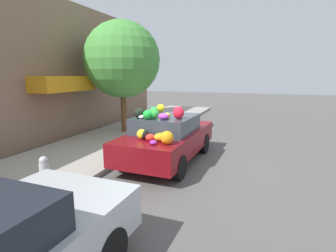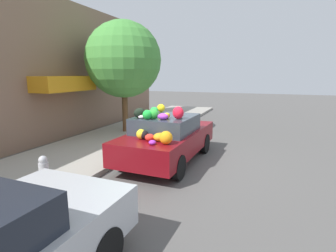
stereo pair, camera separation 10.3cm
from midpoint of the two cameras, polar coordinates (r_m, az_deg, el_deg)
ground_plane at (r=7.84m, az=0.13°, el=-7.52°), size 60.00×60.00×0.00m
sidewalk_curb at (r=9.09m, az=-16.02°, el=-4.85°), size 24.00×3.20×0.14m
building_facade at (r=10.30m, az=-26.82°, el=10.78°), size 18.00×1.20×5.34m
street_tree at (r=11.07m, az=-9.39°, el=14.03°), size 3.07×3.07×4.50m
fire_hydrant at (r=6.20m, az=-24.95°, el=-9.02°), size 0.20×0.20×0.70m
art_car at (r=7.59m, az=0.25°, el=-2.33°), size 3.96×1.84×1.69m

